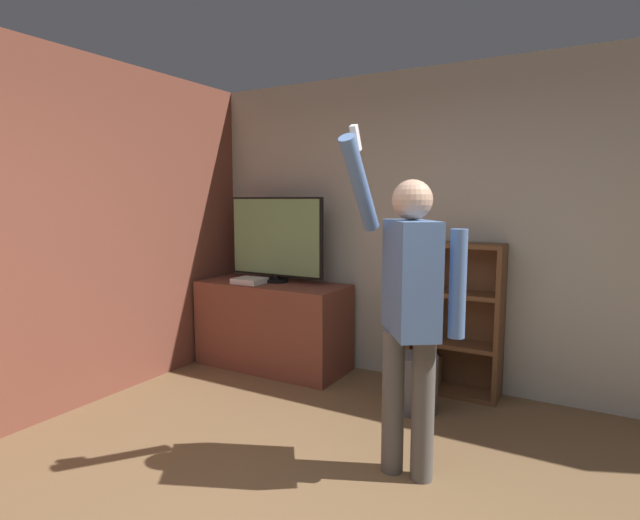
# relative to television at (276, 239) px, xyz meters

# --- Properties ---
(wall_back) EXTENTS (6.67, 0.09, 2.70)m
(wall_back) POSITION_rel_television_xyz_m (1.59, 0.32, 0.12)
(wall_back) COLOR #B2AD9E
(wall_back) RESTS_ON ground_plane
(wall_side_brick) EXTENTS (0.06, 4.33, 2.70)m
(wall_side_brick) POSITION_rel_television_xyz_m (-0.78, -1.07, 0.12)
(wall_side_brick) COLOR brown
(wall_side_brick) RESTS_ON ground_plane
(tv_ledge) EXTENTS (1.43, 0.61, 0.81)m
(tv_ledge) POSITION_rel_television_xyz_m (0.00, -0.07, -0.82)
(tv_ledge) COLOR brown
(tv_ledge) RESTS_ON ground_plane
(television) EXTENTS (1.01, 0.22, 0.81)m
(television) POSITION_rel_television_xyz_m (0.00, 0.00, 0.00)
(television) COLOR black
(television) RESTS_ON tv_ledge
(game_console) EXTENTS (0.28, 0.24, 0.05)m
(game_console) POSITION_rel_television_xyz_m (-0.17, -0.19, -0.39)
(game_console) COLOR white
(game_console) RESTS_ON tv_ledge
(bookshelf) EXTENTS (0.74, 0.28, 1.26)m
(bookshelf) POSITION_rel_television_xyz_m (1.60, 0.14, -0.63)
(bookshelf) COLOR brown
(bookshelf) RESTS_ON ground_plane
(person) EXTENTS (0.61, 0.58, 2.00)m
(person) POSITION_rel_television_xyz_m (1.77, -1.25, -0.19)
(person) COLOR #56514C
(person) RESTS_ON ground_plane
(waste_bin) EXTENTS (0.31, 0.31, 0.43)m
(waste_bin) POSITION_rel_television_xyz_m (1.54, -0.37, -1.01)
(waste_bin) COLOR #4C4C51
(waste_bin) RESTS_ON ground_plane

